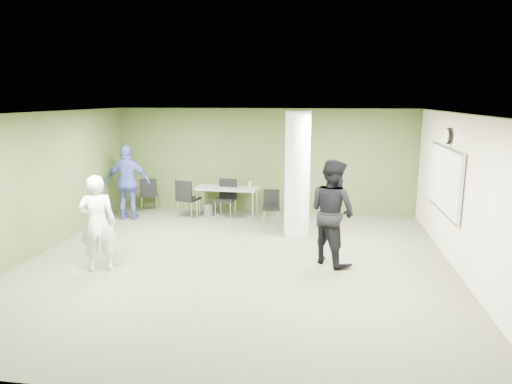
% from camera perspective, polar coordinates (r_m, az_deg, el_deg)
% --- Properties ---
extents(floor, '(8.00, 8.00, 0.00)m').
position_cam_1_polar(floor, '(8.75, -2.43, -8.85)').
color(floor, '#565744').
rests_on(floor, ground).
extents(ceiling, '(8.00, 8.00, 0.00)m').
position_cam_1_polar(ceiling, '(8.20, -2.60, 9.81)').
color(ceiling, white).
rests_on(ceiling, wall_back).
extents(wall_back, '(8.00, 2.80, 0.02)m').
position_cam_1_polar(wall_back, '(12.25, 1.08, 3.87)').
color(wall_back, '#455E2C').
rests_on(wall_back, floor).
extents(wall_left, '(0.02, 8.00, 2.80)m').
position_cam_1_polar(wall_left, '(9.93, -25.81, 0.84)').
color(wall_left, '#455E2C').
rests_on(wall_left, floor).
extents(wall_right_cream, '(0.02, 8.00, 2.80)m').
position_cam_1_polar(wall_right_cream, '(8.56, 24.80, -0.64)').
color(wall_right_cream, beige).
rests_on(wall_right_cream, floor).
extents(column, '(0.56, 0.56, 2.80)m').
position_cam_1_polar(column, '(10.19, 5.19, 2.23)').
color(column, silver).
rests_on(column, floor).
extents(whiteboard, '(0.05, 2.30, 1.30)m').
position_cam_1_polar(whiteboard, '(9.66, 22.48, 1.46)').
color(whiteboard, silver).
rests_on(whiteboard, wall_right_cream).
extents(wall_clock, '(0.06, 0.32, 0.32)m').
position_cam_1_polar(wall_clock, '(9.56, 22.89, 6.48)').
color(wall_clock, black).
rests_on(wall_clock, wall_right_cream).
extents(folding_table, '(1.67, 0.79, 1.03)m').
position_cam_1_polar(folding_table, '(11.91, -3.55, 0.35)').
color(folding_table, gray).
rests_on(folding_table, floor).
extents(wastebasket, '(0.26, 0.26, 0.31)m').
position_cam_1_polar(wastebasket, '(12.16, -5.96, -2.25)').
color(wastebasket, '#4C4C4C').
rests_on(wastebasket, floor).
extents(chair_back_left, '(0.61, 0.61, 0.94)m').
position_cam_1_polar(chair_back_left, '(12.78, -13.29, 0.00)').
color(chair_back_left, black).
rests_on(chair_back_left, floor).
extents(chair_back_right, '(0.61, 0.61, 1.00)m').
position_cam_1_polar(chair_back_right, '(11.89, -8.69, -0.49)').
color(chair_back_right, black).
rests_on(chair_back_right, floor).
extents(chair_table_left, '(0.55, 0.55, 1.00)m').
position_cam_1_polar(chair_table_left, '(11.88, -3.72, -0.39)').
color(chair_table_left, black).
rests_on(chair_table_left, floor).
extents(chair_table_right, '(0.46, 0.46, 0.84)m').
position_cam_1_polar(chair_table_right, '(11.28, 1.93, -1.53)').
color(chair_table_right, black).
rests_on(chair_table_right, floor).
extents(woman_white, '(0.75, 0.62, 1.76)m').
position_cam_1_polar(woman_white, '(8.59, -19.21, -3.74)').
color(woman_white, white).
rests_on(woman_white, floor).
extents(man_black, '(1.21, 1.21, 1.98)m').
position_cam_1_polar(man_black, '(8.58, 9.49, -2.47)').
color(man_black, black).
rests_on(man_black, floor).
extents(man_blue, '(1.18, 0.63, 1.92)m').
position_cam_1_polar(man_blue, '(12.03, -15.71, 1.15)').
color(man_blue, '#4351A7').
rests_on(man_blue, floor).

